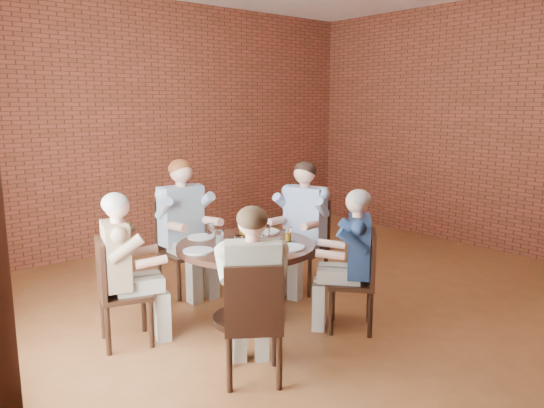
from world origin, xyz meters
TOP-DOWN VIEW (x-y plane):
  - floor at (0.00, 0.00)m, footprint 7.00×7.00m
  - wall_back at (0.00, 3.50)m, footprint 7.00×0.00m
  - wall_right at (3.25, 0.00)m, footprint 0.00×7.00m
  - dining_table at (-0.90, 0.47)m, footprint 1.25×1.25m
  - chair_a at (0.21, 0.85)m, footprint 0.58×0.58m
  - diner_a at (0.12, 0.82)m, footprint 0.84×0.76m
  - chair_b at (-0.91, 1.65)m, footprint 0.47×0.47m
  - diner_b at (-0.90, 1.55)m, footprint 0.59×0.72m
  - chair_c at (-2.02, 0.80)m, footprint 0.50×0.50m
  - diner_c at (-1.94, 0.77)m, footprint 0.73×0.65m
  - chair_d at (-1.53, -0.45)m, footprint 0.57×0.57m
  - diner_d at (-1.49, -0.38)m, footprint 0.77×0.80m
  - chair_e at (-0.22, -0.30)m, footprint 0.56×0.56m
  - diner_e at (-0.27, -0.24)m, footprint 0.76×0.77m
  - plate_a at (-0.47, 0.71)m, footprint 0.26×0.26m
  - plate_b at (-1.09, 0.92)m, footprint 0.26×0.26m
  - plate_c at (-1.37, 0.53)m, footprint 0.26×0.26m
  - plate_d at (-0.69, 0.11)m, footprint 0.26×0.26m
  - glass_a at (-0.66, 0.48)m, footprint 0.07×0.07m
  - glass_b at (-0.77, 0.69)m, footprint 0.07×0.07m
  - glass_c at (-1.02, 0.86)m, footprint 0.07×0.07m
  - glass_d at (-1.10, 0.59)m, footprint 0.07×0.07m
  - glass_e at (-1.10, 0.31)m, footprint 0.07×0.07m
  - glass_f at (-0.95, 0.08)m, footprint 0.07×0.07m
  - glass_g at (-0.86, 0.35)m, footprint 0.07×0.07m
  - glass_h at (-0.56, 0.28)m, footprint 0.07×0.07m
  - smartphone at (-0.58, 0.20)m, footprint 0.13×0.17m

SIDE VIEW (x-z plane):
  - floor at x=0.00m, z-range 0.00..0.00m
  - chair_e at x=-0.22m, z-range 0.04..0.94m
  - chair_c at x=-2.02m, z-range 0.04..0.95m
  - chair_d at x=-1.53m, z-range 0.04..0.96m
  - chair_a at x=0.21m, z-range 0.04..1.01m
  - dining_table at x=-0.90m, z-range 0.15..0.90m
  - chair_b at x=-0.91m, z-range 0.04..1.02m
  - diner_e at x=-0.27m, z-range 0.00..1.27m
  - diner_c at x=-1.94m, z-range 0.00..1.29m
  - diner_d at x=-1.49m, z-range 0.00..1.30m
  - diner_a at x=0.12m, z-range 0.00..1.39m
  - diner_b at x=-0.90m, z-range 0.00..1.42m
  - smartphone at x=-0.58m, z-range 0.75..0.76m
  - plate_a at x=-0.47m, z-range 0.75..0.76m
  - plate_b at x=-1.09m, z-range 0.75..0.76m
  - plate_c at x=-1.37m, z-range 0.75..0.76m
  - plate_d at x=-0.69m, z-range 0.75..0.76m
  - glass_a at x=-0.66m, z-range 0.75..0.89m
  - glass_b at x=-0.77m, z-range 0.75..0.89m
  - glass_c at x=-1.02m, z-range 0.75..0.89m
  - glass_d at x=-1.10m, z-range 0.75..0.89m
  - glass_e at x=-1.10m, z-range 0.75..0.89m
  - glass_f at x=-0.95m, z-range 0.75..0.89m
  - glass_g at x=-0.86m, z-range 0.75..0.89m
  - glass_h at x=-0.56m, z-range 0.75..0.89m
  - wall_back at x=0.00m, z-range -1.80..5.20m
  - wall_right at x=3.25m, z-range -1.80..5.20m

